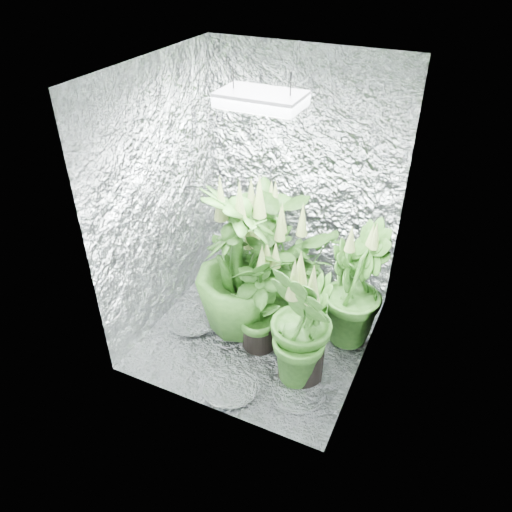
{
  "coord_description": "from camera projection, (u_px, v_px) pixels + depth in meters",
  "views": [
    {
      "loc": [
        1.21,
        -2.64,
        2.7
      ],
      "look_at": [
        -0.03,
        0.0,
        0.72
      ],
      "focal_mm": 35.0,
      "sensor_mm": 36.0,
      "label": 1
    }
  ],
  "objects": [
    {
      "name": "plant_b",
      "position": [
        264.0,
        238.0,
        4.17
      ],
      "size": [
        0.69,
        0.69,
        1.03
      ],
      "rotation": [
        0.0,
        0.0,
        0.55
      ],
      "color": "black",
      "rests_on": "ground"
    },
    {
      "name": "plant_label",
      "position": [
        310.0,
        352.0,
        3.33
      ],
      "size": [
        0.06,
        0.05,
        0.09
      ],
      "primitive_type": "cube",
      "rotation": [
        -0.21,
        0.0,
        0.54
      ],
      "color": "white",
      "rests_on": "plant_g"
    },
    {
      "name": "walls",
      "position": [
        260.0,
        222.0,
        3.36
      ],
      "size": [
        1.62,
        1.62,
        2.0
      ],
      "color": "white",
      "rests_on": "ground"
    },
    {
      "name": "circulation_fan",
      "position": [
        347.0,
        318.0,
        3.84
      ],
      "size": [
        0.13,
        0.3,
        0.34
      ],
      "rotation": [
        0.0,
        0.0,
        -0.0
      ],
      "color": "black",
      "rests_on": "ground"
    },
    {
      "name": "plant_g",
      "position": [
        303.0,
        326.0,
        3.28
      ],
      "size": [
        0.74,
        0.74,
        1.06
      ],
      "rotation": [
        0.0,
        0.0,
        5.33
      ],
      "color": "black",
      "rests_on": "ground"
    },
    {
      "name": "plant_d",
      "position": [
        238.0,
        266.0,
        3.65
      ],
      "size": [
        0.92,
        0.92,
        1.28
      ],
      "rotation": [
        0.0,
        0.0,
        2.39
      ],
      "color": "black",
      "rests_on": "ground"
    },
    {
      "name": "plant_a",
      "position": [
        257.0,
        268.0,
        3.93
      ],
      "size": [
        0.9,
        0.9,
        0.88
      ],
      "rotation": [
        0.0,
        0.0,
        5.96
      ],
      "color": "black",
      "rests_on": "ground"
    },
    {
      "name": "ground",
      "position": [
        260.0,
        332.0,
        3.92
      ],
      "size": [
        1.6,
        1.6,
        0.0
      ],
      "primitive_type": "plane",
      "color": "white",
      "rests_on": "ground"
    },
    {
      "name": "ceiling",
      "position": [
        261.0,
        69.0,
        2.8
      ],
      "size": [
        1.6,
        1.6,
        0.01
      ],
      "primitive_type": "cube",
      "color": "white",
      "rests_on": "walls"
    },
    {
      "name": "plant_f",
      "position": [
        259.0,
        302.0,
        3.58
      ],
      "size": [
        0.62,
        0.62,
        0.92
      ],
      "rotation": [
        0.0,
        0.0,
        3.9
      ],
      "color": "black",
      "rests_on": "ground"
    },
    {
      "name": "plant_e",
      "position": [
        284.0,
        269.0,
        3.81
      ],
      "size": [
        0.87,
        0.87,
        1.01
      ],
      "rotation": [
        0.0,
        0.0,
        3.2
      ],
      "color": "black",
      "rests_on": "ground"
    },
    {
      "name": "plant_c",
      "position": [
        355.0,
        286.0,
        3.62
      ],
      "size": [
        0.58,
        0.58,
        1.04
      ],
      "rotation": [
        0.0,
        0.0,
        1.69
      ],
      "color": "black",
      "rests_on": "ground"
    },
    {
      "name": "grow_lamp",
      "position": [
        261.0,
        100.0,
        2.9
      ],
      "size": [
        0.5,
        0.3,
        0.22
      ],
      "color": "gray",
      "rests_on": "ceiling"
    }
  ]
}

